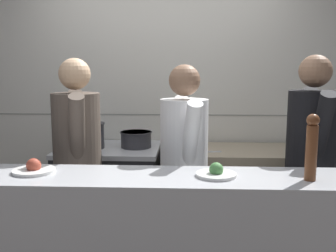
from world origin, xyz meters
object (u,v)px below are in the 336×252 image
plated_dish_appetiser (216,173)px  chef_line (310,162)px  oven_range (110,195)px  chef_head_cook (78,162)px  chefs_knife (194,152)px  pepper_mill (312,146)px  stock_pot (88,135)px  chef_sous (184,168)px  plated_dish_main (34,169)px  sauce_pot (136,139)px

plated_dish_appetiser → chef_line: 0.96m
oven_range → chef_head_cook: chef_head_cook is taller
chefs_knife → plated_dish_appetiser: plated_dish_appetiser is taller
plated_dish_appetiser → pepper_mill: size_ratio=0.63×
stock_pot → chef_sous: bearing=-39.4°
oven_range → chef_sous: (0.68, -0.75, 0.46)m
stock_pot → plated_dish_main: stock_pot is taller
chef_head_cook → chef_line: bearing=-15.6°
stock_pot → plated_dish_appetiser: (1.04, -1.27, 0.02)m
sauce_pot → chef_sous: size_ratio=0.18×
chef_head_cook → chef_line: size_ratio=0.99×
stock_pot → chef_head_cook: 0.68m
chef_sous → pepper_mill: bearing=-55.3°
stock_pot → pepper_mill: 2.03m
chef_line → sauce_pot: bearing=154.9°
stock_pot → plated_dish_appetiser: stock_pot is taller
plated_dish_main → plated_dish_appetiser: plated_dish_main is taller
sauce_pot → plated_dish_main: 1.36m
chefs_knife → chef_sous: 0.61m
chef_head_cook → pepper_mill: bearing=-41.3°
oven_range → sauce_pot: sauce_pot is taller
plated_dish_main → sauce_pot: bearing=71.9°
plated_dish_appetiser → chef_head_cook: bearing=147.8°
plated_dish_main → chef_line: size_ratio=0.14×
stock_pot → chefs_knife: (0.93, -0.09, -0.12)m
stock_pot → plated_dish_appetiser: bearing=-50.8°
chefs_knife → chef_head_cook: 1.03m
plated_dish_main → stock_pot: bearing=89.7°
plated_dish_appetiser → chef_line: chef_line is taller
chef_sous → plated_dish_appetiser: bearing=-85.1°
sauce_pot → oven_range: bearing=-176.9°
chef_line → pepper_mill: bearing=-105.4°
chef_head_cook → chef_sous: size_ratio=1.03×
stock_pot → pepper_mill: bearing=-40.8°
plated_dish_main → chef_head_cook: size_ratio=0.14×
chefs_knife → chef_head_cook: chef_head_cook is taller
chefs_knife → chef_line: chef_line is taller
stock_pot → chef_line: size_ratio=0.17×
plated_dish_main → chef_sous: bearing=31.8°
stock_pot → chef_head_cook: (0.09, -0.67, -0.08)m
plated_dish_main → chef_sous: size_ratio=0.15×
chef_head_cook → chef_sous: chef_head_cook is taller
plated_dish_main → plated_dish_appetiser: (1.04, -0.03, -0.00)m
stock_pot → chef_head_cook: chef_head_cook is taller
pepper_mill → chef_line: chef_line is taller
sauce_pot → plated_dish_main: size_ratio=1.18×
chefs_knife → pepper_mill: pepper_mill is taller
sauce_pot → chef_sous: (0.44, -0.76, -0.07)m
plated_dish_main → pepper_mill: (1.54, -0.09, 0.17)m
plated_dish_main → plated_dish_appetiser: size_ratio=1.07×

